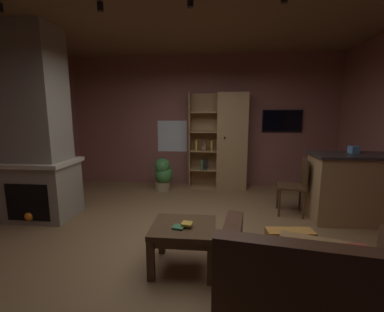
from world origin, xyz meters
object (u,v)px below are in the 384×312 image
object	(u,v)px
bookshelf_cabinet	(228,142)
tissue_box	(354,150)
stone_fireplace	(37,135)
table_book_1	(187,224)
coffee_table	(184,233)
leather_couch	(315,289)
wall_mounted_tv	(282,121)
table_book_0	(179,227)
potted_floor_plant	(163,174)
kitchen_bar_counter	(360,188)
dining_chair	(296,183)

from	to	relation	value
bookshelf_cabinet	tissue_box	world-z (taller)	bookshelf_cabinet
stone_fireplace	table_book_1	world-z (taller)	stone_fireplace
tissue_box	table_book_1	world-z (taller)	tissue_box
coffee_table	leather_couch	bearing A→B (deg)	-30.93
stone_fireplace	coffee_table	distance (m)	2.80
coffee_table	wall_mounted_tv	distance (m)	3.83
coffee_table	table_book_1	bearing A→B (deg)	-45.84
table_book_0	wall_mounted_tv	distance (m)	3.89
tissue_box	potted_floor_plant	bearing A→B (deg)	159.23
tissue_box	coffee_table	distance (m)	2.89
stone_fireplace	kitchen_bar_counter	size ratio (longest dim) A/B	2.02
stone_fireplace	dining_chair	size ratio (longest dim) A/B	3.12
coffee_table	table_book_1	distance (m)	0.14
dining_chair	wall_mounted_tv	size ratio (longest dim) A/B	1.10
bookshelf_cabinet	coffee_table	world-z (taller)	bookshelf_cabinet
coffee_table	table_book_1	world-z (taller)	table_book_1
kitchen_bar_counter	table_book_0	distance (m)	2.93
bookshelf_cabinet	coffee_table	distance (m)	3.15
coffee_table	table_book_0	size ratio (longest dim) A/B	5.82
kitchen_bar_counter	dining_chair	world-z (taller)	kitchen_bar_counter
wall_mounted_tv	dining_chair	bearing A→B (deg)	-93.82
coffee_table	potted_floor_plant	xyz separation A→B (m)	(-0.79, 2.69, -0.02)
stone_fireplace	table_book_0	bearing A→B (deg)	-27.44
stone_fireplace	coffee_table	world-z (taller)	stone_fireplace
tissue_box	leather_couch	distance (m)	2.62
stone_fireplace	wall_mounted_tv	xyz separation A→B (m)	(4.11, 2.11, 0.16)
wall_mounted_tv	stone_fireplace	bearing A→B (deg)	-152.88
table_book_1	potted_floor_plant	distance (m)	2.86
potted_floor_plant	table_book_0	bearing A→B (deg)	-74.92
stone_fireplace	tissue_box	distance (m)	4.77
bookshelf_cabinet	kitchen_bar_counter	bearing A→B (deg)	-39.99
bookshelf_cabinet	tissue_box	xyz separation A→B (m)	(1.80, -1.54, 0.08)
tissue_box	table_book_0	bearing A→B (deg)	-146.85
coffee_table	potted_floor_plant	size ratio (longest dim) A/B	0.95
bookshelf_cabinet	dining_chair	size ratio (longest dim) A/B	2.23
tissue_box	wall_mounted_tv	distance (m)	1.90
stone_fireplace	kitchen_bar_counter	distance (m)	4.93
kitchen_bar_counter	table_book_0	size ratio (longest dim) A/B	12.42
kitchen_bar_counter	potted_floor_plant	xyz separation A→B (m)	(-3.26, 1.26, -0.16)
table_book_0	wall_mounted_tv	world-z (taller)	wall_mounted_tv
tissue_box	table_book_1	xyz separation A→B (m)	(-2.33, -1.54, -0.58)
stone_fireplace	kitchen_bar_counter	bearing A→B (deg)	3.43
bookshelf_cabinet	table_book_0	distance (m)	3.21
leather_couch	dining_chair	xyz separation A→B (m)	(0.52, 2.29, 0.23)
leather_couch	table_book_0	xyz separation A→B (m)	(-1.14, 0.58, 0.18)
table_book_0	wall_mounted_tv	bearing A→B (deg)	61.99
kitchen_bar_counter	wall_mounted_tv	size ratio (longest dim) A/B	1.71
tissue_box	coffee_table	bearing A→B (deg)	-147.70
bookshelf_cabinet	leather_couch	size ratio (longest dim) A/B	1.28
table_book_0	dining_chair	size ratio (longest dim) A/B	0.12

